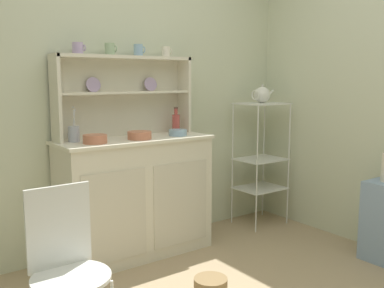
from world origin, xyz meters
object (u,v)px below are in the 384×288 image
object	(u,v)px
wire_chair	(66,259)
utensil_jar	(74,134)
bakers_rack	(261,150)
bowl_mixing_large	(95,139)
jam_bottle	(176,123)
hutch_shelf_unit	(123,89)
porcelain_teapot	(262,95)
cup_lilac_0	(78,48)
hutch_cabinet	(135,196)

from	to	relation	value
wire_chair	utensil_jar	distance (m)	1.22
bakers_rack	utensil_jar	bearing A→B (deg)	176.46
bakers_rack	utensil_jar	xyz separation A→B (m)	(-1.72, 0.11, 0.27)
bowl_mixing_large	jam_bottle	bearing A→B (deg)	11.65
bakers_rack	bowl_mixing_large	distance (m)	1.65
utensil_jar	bowl_mixing_large	bearing A→B (deg)	-59.00
hutch_shelf_unit	bakers_rack	xyz separation A→B (m)	(1.29, -0.19, -0.57)
wire_chair	porcelain_teapot	xyz separation A→B (m)	(2.18, 0.93, 0.68)
utensil_jar	porcelain_teapot	world-z (taller)	porcelain_teapot
hutch_shelf_unit	bowl_mixing_large	xyz separation A→B (m)	(-0.34, -0.24, -0.33)
wire_chair	cup_lilac_0	xyz separation A→B (m)	(0.53, 1.09, 1.03)
cup_lilac_0	utensil_jar	bearing A→B (deg)	-148.11
utensil_jar	jam_bottle	bearing A→B (deg)	0.56
cup_lilac_0	jam_bottle	world-z (taller)	cup_lilac_0
bakers_rack	cup_lilac_0	distance (m)	1.86
wire_chair	utensil_jar	size ratio (longest dim) A/B	3.48
jam_bottle	hutch_cabinet	bearing A→B (deg)	-168.72
hutch_cabinet	bakers_rack	xyz separation A→B (m)	(1.29, -0.03, 0.23)
utensil_jar	hutch_shelf_unit	bearing A→B (deg)	11.16
hutch_cabinet	utensil_jar	size ratio (longest dim) A/B	4.78
bakers_rack	porcelain_teapot	xyz separation A→B (m)	(-0.00, -0.00, 0.50)
wire_chair	bowl_mixing_large	distance (m)	1.12
hutch_cabinet	hutch_shelf_unit	world-z (taller)	hutch_shelf_unit
porcelain_teapot	hutch_shelf_unit	bearing A→B (deg)	171.53
bakers_rack	utensil_jar	world-z (taller)	utensil_jar
hutch_cabinet	porcelain_teapot	size ratio (longest dim) A/B	4.95
hutch_cabinet	wire_chair	size ratio (longest dim) A/B	1.37
hutch_shelf_unit	jam_bottle	size ratio (longest dim) A/B	5.23
cup_lilac_0	jam_bottle	size ratio (longest dim) A/B	0.43
bakers_rack	cup_lilac_0	size ratio (longest dim) A/B	12.54
bakers_rack	wire_chair	bearing A→B (deg)	-156.78
bowl_mixing_large	jam_bottle	size ratio (longest dim) A/B	0.79
bowl_mixing_large	wire_chair	bearing A→B (deg)	-121.61
bowl_mixing_large	cup_lilac_0	bearing A→B (deg)	95.68
jam_bottle	bowl_mixing_large	bearing A→B (deg)	-168.35
cup_lilac_0	jam_bottle	bearing A→B (deg)	-2.60
jam_bottle	cup_lilac_0	bearing A→B (deg)	177.40
hutch_cabinet	wire_chair	xyz separation A→B (m)	(-0.89, -0.96, 0.05)
hutch_cabinet	cup_lilac_0	size ratio (longest dim) A/B	13.04
bowl_mixing_large	utensil_jar	world-z (taller)	utensil_jar
hutch_cabinet	porcelain_teapot	distance (m)	1.48
hutch_cabinet	utensil_jar	xyz separation A→B (m)	(-0.43, 0.08, 0.50)
bakers_rack	hutch_cabinet	bearing A→B (deg)	178.73
hutch_cabinet	bakers_rack	world-z (taller)	bakers_rack
hutch_shelf_unit	wire_chair	distance (m)	1.62
utensil_jar	porcelain_teapot	xyz separation A→B (m)	(1.72, -0.11, 0.23)
hutch_shelf_unit	porcelain_teapot	world-z (taller)	hutch_shelf_unit
bakers_rack	wire_chair	distance (m)	2.38
cup_lilac_0	utensil_jar	xyz separation A→B (m)	(-0.07, -0.04, -0.59)
bakers_rack	porcelain_teapot	world-z (taller)	porcelain_teapot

